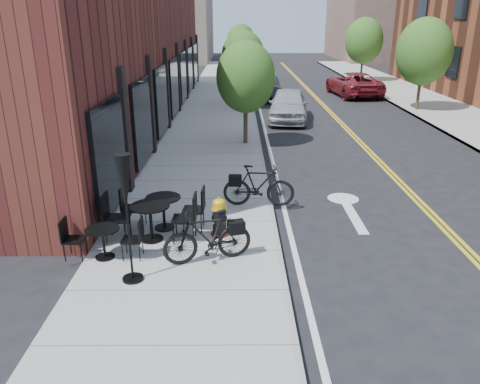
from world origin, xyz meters
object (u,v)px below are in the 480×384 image
object	(u,v)px
parked_car_a	(288,105)
bicycle_left	(207,236)
patio_umbrella	(125,192)
parked_car_b	(265,88)
bistro_set_c	(151,217)
bistro_set_b	(163,208)
fire_hydrant	(219,217)
bistro_set_a	(103,239)
parked_car_far	(353,84)
bicycle_right	(259,186)
parked_car_c	(259,71)

from	to	relation	value
parked_car_a	bicycle_left	bearing A→B (deg)	-94.80
patio_umbrella	parked_car_a	size ratio (longest dim) A/B	0.54
parked_car_b	bistro_set_c	bearing A→B (deg)	-105.35
bistro_set_b	bistro_set_c	world-z (taller)	bistro_set_c
fire_hydrant	bistro_set_a	bearing A→B (deg)	-147.53
patio_umbrella	bistro_set_b	bearing A→B (deg)	83.45
bicycle_left	bistro_set_b	world-z (taller)	bicycle_left
bistro_set_a	parked_car_far	distance (m)	23.88
fire_hydrant	bicycle_right	xyz separation A→B (m)	(0.94, 1.72, 0.12)
bistro_set_b	patio_umbrella	size ratio (longest dim) A/B	0.77
bistro_set_a	bistro_set_c	xyz separation A→B (m)	(0.81, 0.81, 0.11)
fire_hydrant	bicycle_left	bearing A→B (deg)	-91.23
fire_hydrant	patio_umbrella	size ratio (longest dim) A/B	0.37
bistro_set_c	parked_car_a	world-z (taller)	parked_car_a
bicycle_right	parked_car_a	distance (m)	11.37
patio_umbrella	bicycle_left	bearing A→B (deg)	27.61
bicycle_left	parked_car_c	distance (m)	29.80
patio_umbrella	parked_car_c	xyz separation A→B (m)	(3.66, 30.42, -1.13)
bistro_set_c	parked_car_a	distance (m)	13.86
bicycle_right	parked_car_a	world-z (taller)	parked_car_a
fire_hydrant	parked_car_b	distance (m)	19.43
bistro_set_b	parked_car_c	size ratio (longest dim) A/B	0.38
parked_car_b	bicycle_left	bearing A→B (deg)	-101.37
bicycle_left	parked_car_b	xyz separation A→B (m)	(2.31, 20.51, 0.02)
bistro_set_c	parked_car_c	bearing A→B (deg)	84.18
bicycle_right	bistro_set_c	world-z (taller)	bicycle_right
bistro_set_a	parked_car_c	world-z (taller)	parked_car_c
patio_umbrella	parked_car_c	distance (m)	30.66
bistro_set_b	bistro_set_a	bearing A→B (deg)	-122.01
bistro_set_a	bistro_set_c	distance (m)	1.15
bistro_set_c	parked_car_b	bearing A→B (deg)	80.90
bistro_set_b	bicycle_right	bearing A→B (deg)	34.85
bistro_set_b	parked_car_far	distance (m)	22.18
bistro_set_b	parked_car_b	bearing A→B (deg)	83.19
bicycle_left	bistro_set_b	bearing A→B (deg)	-161.05
patio_umbrella	fire_hydrant	bearing A→B (deg)	51.04
bicycle_left	bicycle_right	bearing A→B (deg)	142.61
parked_car_b	bicycle_right	bearing A→B (deg)	-98.77
parked_car_far	bicycle_right	bearing A→B (deg)	63.93
fire_hydrant	bistro_set_a	world-z (taller)	fire_hydrant
bistro_set_a	parked_car_a	world-z (taller)	parked_car_a
bicycle_left	parked_car_a	distance (m)	14.45
bicycle_right	parked_car_far	distance (m)	20.09
bistro_set_a	parked_car_c	distance (m)	29.89
bistro_set_a	parked_car_far	size ratio (longest dim) A/B	0.29
bistro_set_b	parked_car_a	bearing A→B (deg)	75.19
bistro_set_c	patio_umbrella	size ratio (longest dim) A/B	0.81
fire_hydrant	parked_car_a	bearing A→B (deg)	85.29
fire_hydrant	parked_car_b	xyz separation A→B (m)	(2.12, 19.31, 0.14)
fire_hydrant	bistro_set_b	xyz separation A→B (m)	(-1.28, 0.36, 0.08)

